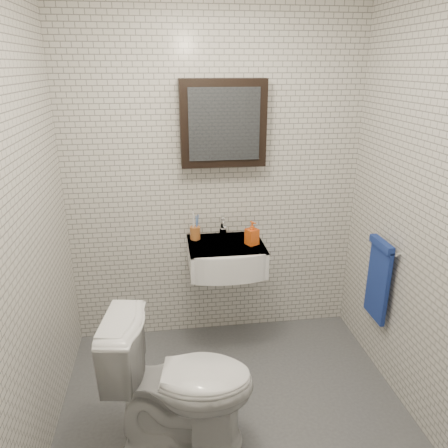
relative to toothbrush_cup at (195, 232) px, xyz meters
The scene contains 9 objects.
ground 1.28m from the toothbrush_cup, 79.62° to the right, with size 2.20×2.00×0.01m, color #4E5056.
room_shell 1.07m from the toothbrush_cup, 79.62° to the right, with size 2.22×2.02×2.51m.
washbasin 0.31m from the toothbrush_cup, 37.74° to the right, with size 0.55×0.50×0.20m.
faucet 0.22m from the toothbrush_cup, ahead, with size 0.06×0.20×0.15m.
mirror_cabinet 0.82m from the toothbrush_cup, ahead, with size 0.60×0.15×0.60m.
towel_rail 1.34m from the toothbrush_cup, 24.46° to the right, with size 0.09×0.30×0.58m.
toothbrush_cup is the anchor object (origin of this frame).
soap_bottle 0.43m from the toothbrush_cup, 22.09° to the right, with size 0.08×0.08×0.18m, color #DC4F17.
toilet 1.16m from the toothbrush_cup, 99.24° to the right, with size 0.46×0.81×0.82m, color white.
Camera 1 is at (-0.37, -2.15, 2.09)m, focal length 35.00 mm.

